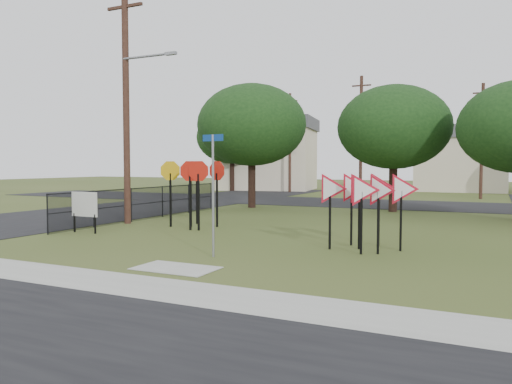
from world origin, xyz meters
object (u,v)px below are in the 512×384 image
at_px(stop_sign_cluster, 194,178).
at_px(yield_sign_cluster, 366,192).
at_px(street_name_sign, 213,188).
at_px(info_board, 84,206).

distance_m(stop_sign_cluster, yield_sign_cluster, 7.85).
bearing_deg(street_name_sign, yield_sign_cluster, 40.23).
xyz_separation_m(yield_sign_cluster, info_board, (-10.27, -0.87, -0.71)).
xyz_separation_m(street_name_sign, info_board, (-6.77, 2.08, -0.89)).
distance_m(yield_sign_cluster, info_board, 10.33).
bearing_deg(info_board, street_name_sign, -17.10).
height_order(street_name_sign, stop_sign_cluster, street_name_sign).
distance_m(street_name_sign, yield_sign_cluster, 4.58).
bearing_deg(stop_sign_cluster, street_name_sign, -52.65).
bearing_deg(yield_sign_cluster, street_name_sign, -139.77).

